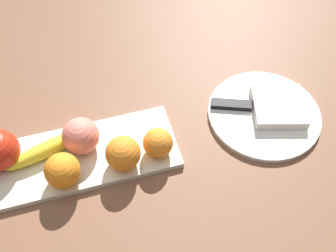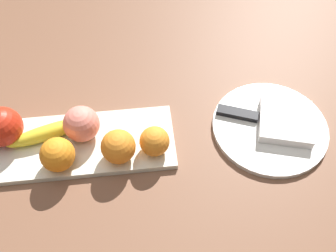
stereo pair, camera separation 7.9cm
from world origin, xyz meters
The scene contains 10 objects.
ground_plane centered at (0.00, 0.00, 0.00)m, with size 2.40×2.40×0.00m, color brown.
fruit_tray centered at (-0.03, 0.02, 0.01)m, with size 0.47×0.16×0.01m, color white.
banana centered at (-0.05, 0.04, 0.03)m, with size 0.18×0.03×0.03m, color yellow.
orange_near_apple centered at (-0.03, -0.03, 0.05)m, with size 0.07×0.07×0.07m, color orange.
orange_near_banana centered at (0.09, -0.02, 0.05)m, with size 0.07×0.07×0.07m, color orange.
orange_center centered at (0.16, -0.02, 0.04)m, with size 0.06×0.06×0.06m, color orange.
peach centered at (0.02, 0.04, 0.05)m, with size 0.08×0.08×0.08m, color #E97D6D.
dinner_plate centered at (0.42, 0.02, 0.01)m, with size 0.25×0.25×0.01m, color white.
folded_napkin centered at (0.45, 0.02, 0.02)m, with size 0.11×0.12×0.02m, color white.
knife centered at (0.37, 0.05, 0.02)m, with size 0.18×0.09×0.01m.
Camera 1 is at (0.06, -0.43, 0.69)m, focal length 41.30 mm.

